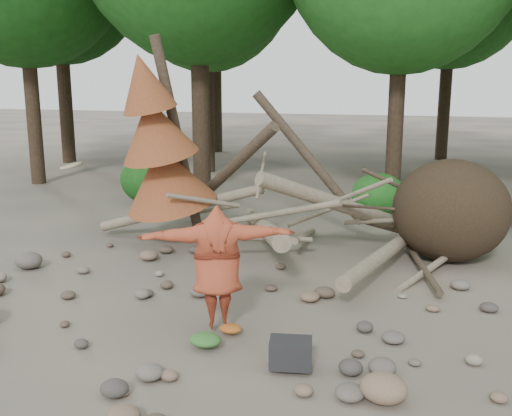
% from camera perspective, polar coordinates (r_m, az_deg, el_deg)
% --- Properties ---
extents(ground, '(120.00, 120.00, 0.00)m').
position_cam_1_polar(ground, '(8.15, -1.05, -11.98)').
color(ground, '#514C44').
rests_on(ground, ground).
extents(deadfall_pile, '(8.55, 5.24, 3.30)m').
position_cam_1_polar(deadfall_pile, '(11.47, 15.98, -0.30)').
color(deadfall_pile, '#332619').
rests_on(deadfall_pile, ground).
extents(dead_conifer, '(2.06, 2.16, 4.35)m').
position_cam_1_polar(dead_conifer, '(11.88, -9.62, 6.08)').
color(dead_conifer, '#4C3F30').
rests_on(dead_conifer, ground).
extents(bush_left, '(1.80, 1.80, 1.44)m').
position_cam_1_polar(bush_left, '(16.53, -10.33, 2.87)').
color(bush_left, '#185316').
rests_on(bush_left, ground).
extents(bush_mid, '(1.40, 1.40, 1.12)m').
position_cam_1_polar(bush_mid, '(15.14, 12.14, 1.33)').
color(bush_mid, '#21691E').
rests_on(bush_mid, ground).
extents(frisbee_thrower, '(3.14, 1.44, 2.28)m').
position_cam_1_polar(frisbee_thrower, '(7.76, -3.93, -5.88)').
color(frisbee_thrower, '#A43E25').
rests_on(frisbee_thrower, ground).
extents(backpack, '(0.56, 0.44, 0.33)m').
position_cam_1_polar(backpack, '(7.02, 3.48, -14.70)').
color(backpack, black).
rests_on(backpack, ground).
extents(cloth_green, '(0.42, 0.35, 0.16)m').
position_cam_1_polar(cloth_green, '(7.58, -5.11, -13.33)').
color(cloth_green, '#326A2A').
rests_on(cloth_green, ground).
extents(cloth_orange, '(0.31, 0.25, 0.11)m').
position_cam_1_polar(cloth_orange, '(7.93, -2.58, -12.27)').
color(cloth_orange, '#AC561D').
rests_on(cloth_orange, ground).
extents(boulder_front_right, '(0.52, 0.46, 0.31)m').
position_cam_1_polar(boulder_front_right, '(6.56, 12.65, -17.17)').
color(boulder_front_right, '#846953').
rests_on(boulder_front_right, ground).
extents(boulder_mid_left, '(0.52, 0.47, 0.31)m').
position_cam_1_polar(boulder_mid_left, '(11.43, -21.80, -4.88)').
color(boulder_mid_left, '#5E574F').
rests_on(boulder_mid_left, ground).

